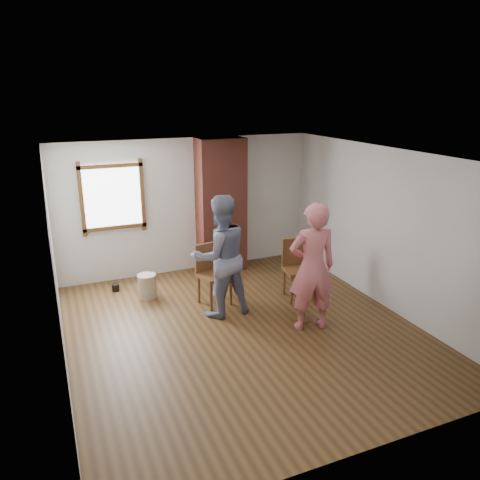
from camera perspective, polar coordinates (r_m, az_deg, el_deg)
name	(u,v)px	position (r m, az deg, el deg)	size (l,w,h in m)	color
ground	(243,330)	(7.16, 0.39, -10.91)	(5.50, 5.50, 0.00)	brown
room_shell	(224,204)	(7.01, -1.96, 4.35)	(5.04, 5.52, 2.62)	silver
brick_chimney	(221,206)	(9.08, -2.33, 4.17)	(0.90, 0.50, 2.60)	brown
stoneware_crock	(147,286)	(8.28, -11.26, -5.52)	(0.32, 0.32, 0.42)	#C1AE8B
dark_pot	(116,287)	(8.71, -14.93, -5.60)	(0.13, 0.13, 0.13)	black
dining_chair_left	(212,271)	(7.81, -3.47, -3.75)	(0.57, 0.57, 1.02)	brown
dining_chair_right	(298,265)	(8.08, 7.03, -3.08)	(0.55, 0.55, 1.03)	brown
side_table	(304,296)	(7.34, 7.77, -6.79)	(0.40, 0.40, 0.60)	brown
cake_plate	(304,284)	(7.26, 7.84, -5.35)	(0.18, 0.18, 0.01)	white
cake_slice	(305,282)	(7.25, 7.92, -5.09)	(0.08, 0.07, 0.06)	white
man	(220,256)	(7.27, -2.42, -2.01)	(0.95, 0.74, 1.95)	#15173A
person_pink	(312,267)	(6.91, 8.78, -3.32)	(0.71, 0.47, 1.95)	#E2717C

